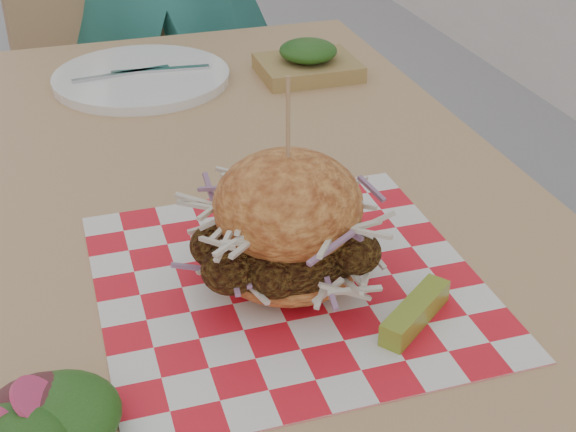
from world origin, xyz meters
name	(u,v)px	position (x,y,z in m)	size (l,w,h in m)	color
patio_table	(196,258)	(0.31, -0.11, 0.67)	(0.80, 1.20, 0.75)	tan
patio_chair	(105,80)	(0.30, 0.83, 0.55)	(0.50, 0.50, 0.95)	tan
paper_liner	(288,282)	(0.37, -0.29, 0.75)	(0.36, 0.36, 0.00)	red
sandwich	(288,230)	(0.37, -0.29, 0.81)	(0.18, 0.18, 0.21)	orange
pickle_spear	(415,312)	(0.46, -0.39, 0.76)	(0.10, 0.02, 0.02)	#84A42F
place_setting	(142,77)	(0.31, 0.28, 0.76)	(0.27, 0.27, 0.02)	white
kraft_tray	(308,61)	(0.57, 0.23, 0.77)	(0.15, 0.12, 0.06)	#9A7F46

